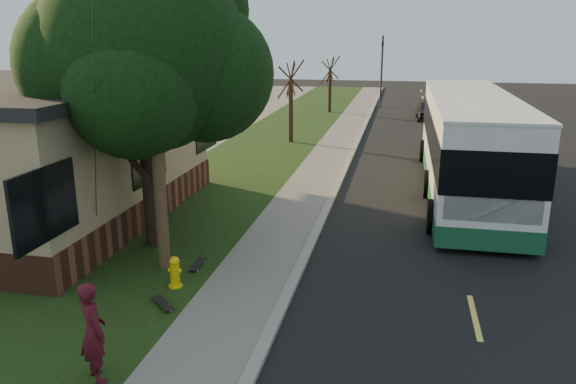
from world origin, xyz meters
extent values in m
plane|color=black|center=(0.00, 0.00, 0.00)|extent=(120.00, 120.00, 0.00)
cube|color=black|center=(4.00, 10.00, 0.01)|extent=(8.00, 80.00, 0.01)
cube|color=gray|center=(0.00, 10.00, 0.06)|extent=(0.25, 80.00, 0.12)
cube|color=slate|center=(-1.00, 10.00, 0.04)|extent=(2.00, 80.00, 0.08)
cube|color=black|center=(-4.50, 10.00, 0.04)|extent=(5.00, 80.00, 0.07)
cube|color=slate|center=(-14.50, 10.00, 0.02)|extent=(15.00, 80.00, 0.04)
cylinder|color=yellow|center=(-2.60, 0.00, 0.35)|extent=(0.22, 0.22, 0.55)
sphere|color=yellow|center=(-2.60, 0.00, 0.69)|extent=(0.24, 0.24, 0.24)
cylinder|color=yellow|center=(-2.60, 0.00, 0.47)|extent=(0.30, 0.10, 0.10)
cylinder|color=yellow|center=(-2.60, 0.00, 0.47)|extent=(0.10, 0.18, 0.10)
cylinder|color=yellow|center=(-2.60, 0.00, 0.09)|extent=(0.32, 0.32, 0.04)
cylinder|color=#473321|center=(-3.30, 1.00, 4.57)|extent=(0.30, 0.30, 9.00)
cylinder|color=#2D2D30|center=(-4.20, -0.10, 3.80)|extent=(2.52, 3.21, 7.60)
cylinder|color=black|center=(-4.20, 2.50, 2.07)|extent=(0.56, 0.56, 4.00)
sphere|color=black|center=(-4.20, 2.50, 5.27)|extent=(5.20, 5.20, 5.20)
sphere|color=black|center=(-2.80, 3.10, 4.67)|extent=(3.60, 3.60, 3.60)
sphere|color=black|center=(-5.40, 2.10, 4.97)|extent=(3.80, 3.80, 3.80)
sphere|color=black|center=(-3.90, 1.20, 4.37)|extent=(3.20, 3.20, 3.20)
sphere|color=black|center=(-4.80, 3.90, 5.67)|extent=(3.40, 3.40, 3.40)
sphere|color=black|center=(-3.30, 3.70, 6.27)|extent=(3.00, 3.00, 3.00)
cylinder|color=black|center=(-3.50, 18.00, 1.72)|extent=(0.24, 0.24, 3.30)
cylinder|color=black|center=(-3.50, 18.00, 3.37)|extent=(1.38, 0.57, 2.01)
cylinder|color=black|center=(-3.50, 18.00, 3.37)|extent=(0.74, 1.21, 1.58)
cylinder|color=black|center=(-3.50, 18.00, 3.37)|extent=(0.65, 1.05, 1.95)
cylinder|color=black|center=(-3.50, 18.00, 3.37)|extent=(1.28, 0.53, 1.33)
cylinder|color=black|center=(-3.50, 18.00, 3.37)|extent=(0.75, 1.21, 1.70)
cylinder|color=black|center=(-3.00, 30.00, 1.58)|extent=(0.24, 0.24, 3.03)
cylinder|color=black|center=(-3.00, 30.00, 3.10)|extent=(1.38, 0.57, 2.01)
cylinder|color=black|center=(-3.00, 30.00, 3.10)|extent=(0.74, 1.21, 1.58)
cylinder|color=black|center=(-3.00, 30.00, 3.10)|extent=(0.65, 1.05, 1.95)
cylinder|color=black|center=(-3.00, 30.00, 3.10)|extent=(1.28, 0.53, 1.33)
cylinder|color=black|center=(-3.00, 30.00, 3.10)|extent=(0.75, 1.21, 1.70)
cylinder|color=#2D2D30|center=(0.50, 34.00, 2.75)|extent=(0.16, 0.16, 5.50)
imported|color=black|center=(0.50, 34.00, 4.50)|extent=(0.18, 0.22, 1.10)
cube|color=silver|center=(4.69, 9.96, 2.03)|extent=(2.74, 13.16, 2.96)
cube|color=#185531|center=(4.69, 9.96, 0.49)|extent=(2.76, 13.18, 0.60)
cube|color=black|center=(4.69, 9.96, 2.25)|extent=(2.78, 13.20, 1.21)
cube|color=black|center=(4.69, 3.41, 1.86)|extent=(2.44, 0.06, 1.75)
cube|color=yellow|center=(4.69, 3.42, 3.35)|extent=(1.75, 0.06, 0.38)
cube|color=#FFF2CC|center=(3.87, 3.40, 0.60)|extent=(0.27, 0.04, 0.16)
cube|color=#FFF2CC|center=(5.52, 3.40, 0.60)|extent=(0.27, 0.04, 0.16)
cube|color=silver|center=(4.69, 9.96, 3.53)|extent=(2.79, 13.21, 0.08)
cylinder|color=black|center=(3.32, 5.13, 0.50)|extent=(0.31, 1.01, 1.01)
cylinder|color=black|center=(6.06, 5.13, 0.50)|extent=(0.31, 1.01, 1.01)
cylinder|color=black|center=(3.32, 8.86, 0.50)|extent=(0.31, 1.01, 1.01)
cylinder|color=black|center=(6.06, 8.86, 0.50)|extent=(0.31, 1.01, 1.01)
cylinder|color=black|center=(3.32, 14.79, 0.50)|extent=(0.31, 1.01, 1.01)
cylinder|color=black|center=(6.06, 14.79, 0.50)|extent=(0.31, 1.01, 1.01)
imported|color=#450D17|center=(-2.50, -3.62, 0.95)|extent=(0.77, 0.74, 1.77)
cube|color=black|center=(-2.50, 1.18, 0.14)|extent=(0.26, 0.83, 0.02)
cylinder|color=silver|center=(-2.48, 0.89, 0.10)|extent=(0.19, 0.06, 0.05)
cylinder|color=silver|center=(-2.52, 1.46, 0.10)|extent=(0.19, 0.06, 0.05)
cube|color=black|center=(-2.50, -0.95, 0.14)|extent=(0.73, 0.71, 0.02)
cylinder|color=silver|center=(-2.30, -1.15, 0.10)|extent=(0.16, 0.17, 0.05)
cylinder|color=silver|center=(-2.70, -0.75, 0.10)|extent=(0.16, 0.17, 0.05)
imported|color=black|center=(3.99, 28.26, 0.67)|extent=(1.69, 3.97, 1.34)
camera|label=1|loc=(2.31, -11.06, 5.69)|focal=35.00mm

